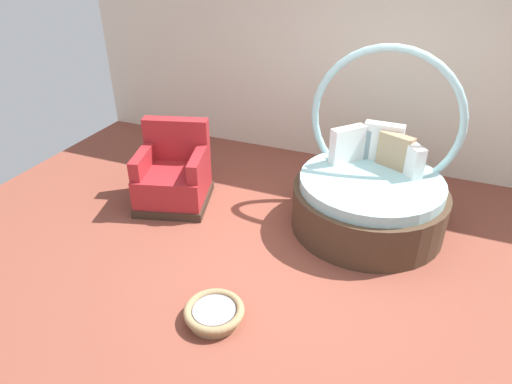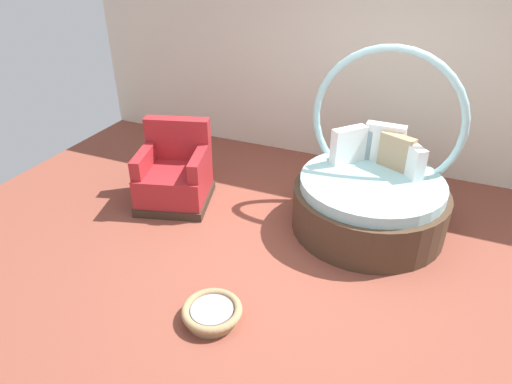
% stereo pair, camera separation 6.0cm
% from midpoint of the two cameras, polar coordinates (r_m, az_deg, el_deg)
% --- Properties ---
extents(ground_plane, '(8.00, 8.00, 0.02)m').
position_cam_midpoint_polar(ground_plane, '(4.50, 4.83, -9.18)').
color(ground_plane, brown).
extents(back_wall, '(8.00, 0.12, 2.94)m').
position_cam_midpoint_polar(back_wall, '(6.11, 13.21, 16.56)').
color(back_wall, silver).
rests_on(back_wall, ground_plane).
extents(round_daybed, '(1.62, 1.62, 1.87)m').
position_cam_midpoint_polar(round_daybed, '(4.99, 13.89, 0.08)').
color(round_daybed, '#473323').
rests_on(round_daybed, ground_plane).
extents(red_armchair, '(0.99, 0.99, 0.94)m').
position_cam_midpoint_polar(red_armchair, '(5.39, -10.62, 2.00)').
color(red_armchair, '#38281E').
rests_on(red_armchair, ground_plane).
extents(pet_basket, '(0.51, 0.51, 0.13)m').
position_cam_midpoint_polar(pet_basket, '(3.91, -5.74, -14.88)').
color(pet_basket, '#9E7F56').
rests_on(pet_basket, ground_plane).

